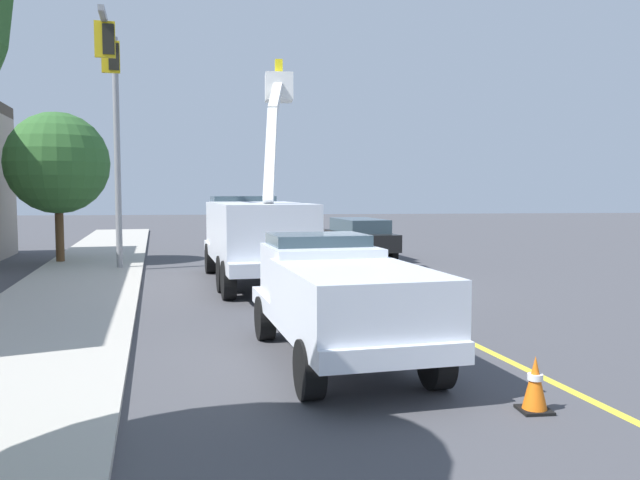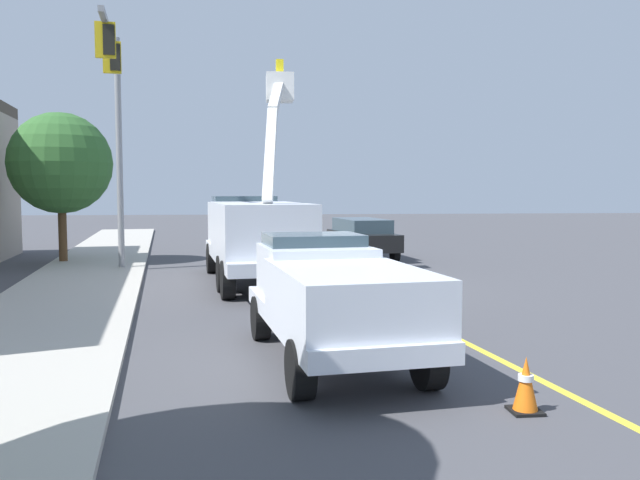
# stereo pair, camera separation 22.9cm
# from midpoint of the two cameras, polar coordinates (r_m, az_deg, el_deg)

# --- Properties ---
(ground) EXTENTS (120.00, 120.00, 0.00)m
(ground) POSITION_cam_midpoint_polar(r_m,az_deg,el_deg) (19.08, 2.95, -4.28)
(ground) COLOR #47474C
(sidewalk_far_side) EXTENTS (59.94, 11.58, 0.12)m
(sidewalk_far_side) POSITION_cam_midpoint_polar(r_m,az_deg,el_deg) (18.38, -21.78, -4.73)
(sidewalk_far_side) COLOR #B2ADA3
(sidewalk_far_side) RESTS_ON ground
(lane_centre_stripe) EXTENTS (49.57, 6.84, 0.01)m
(lane_centre_stripe) POSITION_cam_midpoint_polar(r_m,az_deg,el_deg) (19.08, 2.95, -4.26)
(lane_centre_stripe) COLOR yellow
(lane_centre_stripe) RESTS_ON ground
(utility_bucket_truck) EXTENTS (8.46, 3.57, 7.20)m
(utility_bucket_truck) POSITION_cam_midpoint_polar(r_m,az_deg,el_deg) (20.12, -6.17, 0.78)
(utility_bucket_truck) COLOR white
(utility_bucket_truck) RESTS_ON ground
(service_pickup_truck) EXTENTS (5.83, 2.83, 2.06)m
(service_pickup_truck) POSITION_cam_midpoint_polar(r_m,az_deg,el_deg) (10.79, 1.09, -4.96)
(service_pickup_truck) COLOR white
(service_pickup_truck) RESTS_ON ground
(passing_minivan) EXTENTS (5.01, 2.52, 1.69)m
(passing_minivan) POSITION_cam_midpoint_polar(r_m,az_deg,el_deg) (27.26, 3.32, 0.39)
(passing_minivan) COLOR black
(passing_minivan) RESTS_ON ground
(traffic_cone_leading) EXTENTS (0.40, 0.40, 0.74)m
(traffic_cone_leading) POSITION_cam_midpoint_polar(r_m,az_deg,el_deg) (8.96, 17.85, -12.10)
(traffic_cone_leading) COLOR black
(traffic_cone_leading) RESTS_ON ground
(traffic_cone_mid_front) EXTENTS (0.40, 0.40, 0.73)m
(traffic_cone_mid_front) POSITION_cam_midpoint_polar(r_m,az_deg,el_deg) (13.98, 7.01, -6.01)
(traffic_cone_mid_front) COLOR black
(traffic_cone_mid_front) RESTS_ON ground
(traffic_cone_mid_rear) EXTENTS (0.40, 0.40, 0.69)m
(traffic_cone_mid_rear) POSITION_cam_midpoint_polar(r_m,az_deg,el_deg) (18.72, 0.66, -3.39)
(traffic_cone_mid_rear) COLOR black
(traffic_cone_mid_rear) RESTS_ON ground
(traffic_cone_trailing) EXTENTS (0.40, 0.40, 0.72)m
(traffic_cone_trailing) POSITION_cam_midpoint_polar(r_m,az_deg,el_deg) (24.63, -3.50, -1.49)
(traffic_cone_trailing) COLOR black
(traffic_cone_trailing) RESTS_ON ground
(traffic_signal_mast) EXTENTS (6.12, 1.04, 8.27)m
(traffic_signal_mast) POSITION_cam_midpoint_polar(r_m,az_deg,el_deg) (22.66, -18.14, 11.39)
(traffic_signal_mast) COLOR gray
(traffic_signal_mast) RESTS_ON ground
(street_tree_right) EXTENTS (3.93, 3.93, 5.91)m
(street_tree_right) POSITION_cam_midpoint_polar(r_m,az_deg,el_deg) (27.03, -22.51, 6.32)
(street_tree_right) COLOR brown
(street_tree_right) RESTS_ON ground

